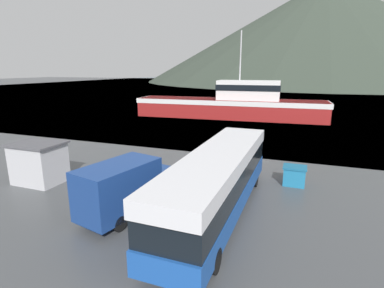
% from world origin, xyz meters
% --- Properties ---
extents(water_surface, '(240.00, 240.00, 0.00)m').
position_xyz_m(water_surface, '(0.00, 139.08, 0.00)').
color(water_surface, '#475B6B').
rests_on(water_surface, ground).
extents(hill_backdrop, '(191.15, 191.15, 52.84)m').
position_xyz_m(hill_backdrop, '(10.73, 183.62, 26.42)').
color(hill_backdrop, '#333D33').
rests_on(hill_backdrop, ground).
extents(tour_bus, '(2.57, 11.88, 3.07)m').
position_xyz_m(tour_bus, '(-0.20, 9.17, 1.74)').
color(tour_bus, '#194799').
rests_on(tour_bus, ground).
extents(delivery_van, '(3.14, 5.78, 2.59)m').
position_xyz_m(delivery_van, '(-4.25, 7.77, 1.36)').
color(delivery_van, navy).
rests_on(delivery_van, ground).
extents(fishing_boat, '(26.49, 6.47, 11.66)m').
position_xyz_m(fishing_boat, '(-5.98, 37.87, 1.97)').
color(fishing_boat, maroon).
rests_on(fishing_boat, water_surface).
extents(storage_bin, '(1.34, 1.06, 1.17)m').
position_xyz_m(storage_bin, '(3.07, 14.27, 0.59)').
color(storage_bin, teal).
rests_on(storage_bin, ground).
extents(dock_kiosk, '(2.95, 2.31, 2.48)m').
position_xyz_m(dock_kiosk, '(-11.45, 9.44, 1.25)').
color(dock_kiosk, '#B2B2B7').
rests_on(dock_kiosk, ground).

